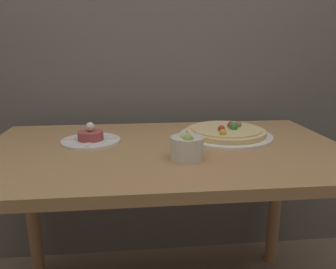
{
  "coord_description": "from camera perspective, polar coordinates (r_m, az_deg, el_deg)",
  "views": [
    {
      "loc": [
        -0.1,
        -0.73,
        1.09
      ],
      "look_at": [
        0.02,
        0.41,
        0.79
      ],
      "focal_mm": 35.0,
      "sensor_mm": 36.0,
      "label": 1
    }
  ],
  "objects": [
    {
      "name": "pizza_plate",
      "position": [
        1.33,
        10.03,
        0.33
      ],
      "size": [
        0.37,
        0.37,
        0.06
      ],
      "color": "white",
      "rests_on": "dining_table"
    },
    {
      "name": "small_bowl",
      "position": [
        1.04,
        3.32,
        -2.08
      ],
      "size": [
        0.11,
        0.11,
        0.09
      ],
      "color": "silver",
      "rests_on": "dining_table"
    },
    {
      "name": "tartare_plate",
      "position": [
        1.26,
        -13.3,
        -0.65
      ],
      "size": [
        0.22,
        0.22,
        0.08
      ],
      "color": "white",
      "rests_on": "dining_table"
    },
    {
      "name": "back_wall",
      "position": [
        1.65,
        -2.48,
        22.16
      ],
      "size": [
        8.0,
        0.05,
        2.6
      ],
      "color": "slate",
      "rests_on": "ground_plane"
    },
    {
      "name": "dining_table",
      "position": [
        1.21,
        -0.62,
        -6.76
      ],
      "size": [
        1.31,
        0.77,
        0.75
      ],
      "color": "#AD7F51",
      "rests_on": "ground_plane"
    }
  ]
}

